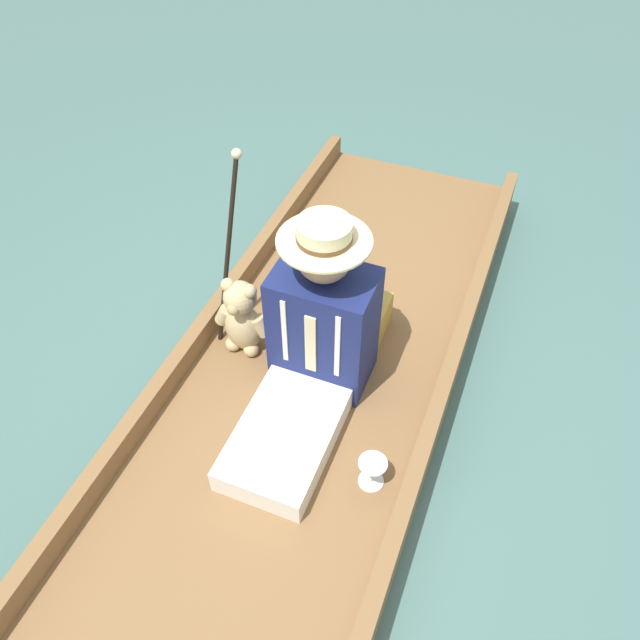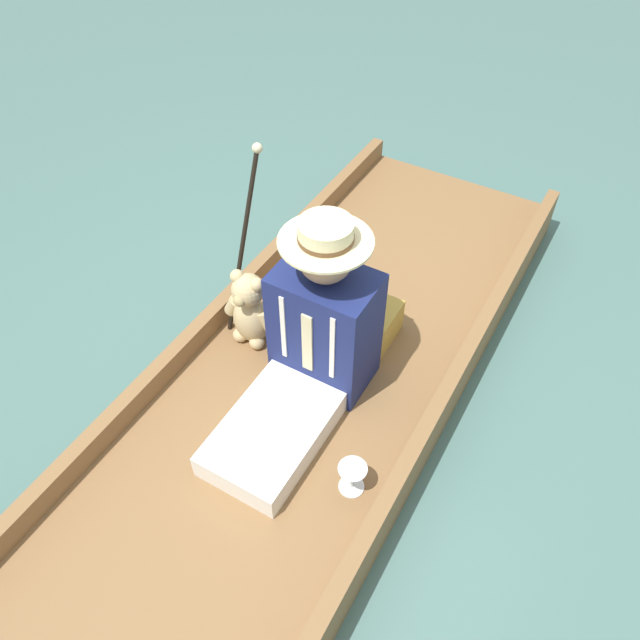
{
  "view_description": "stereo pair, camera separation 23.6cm",
  "coord_description": "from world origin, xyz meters",
  "px_view_note": "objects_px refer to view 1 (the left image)",
  "views": [
    {
      "loc": [
        -0.64,
        1.52,
        2.23
      ],
      "look_at": [
        -0.03,
        0.0,
        0.51
      ],
      "focal_mm": 35.0,
      "sensor_mm": 36.0,
      "label": 1
    },
    {
      "loc": [
        -0.85,
        1.42,
        2.23
      ],
      "look_at": [
        -0.03,
        0.0,
        0.51
      ],
      "focal_mm": 35.0,
      "sensor_mm": 36.0,
      "label": 2
    }
  ],
  "objects_px": {
    "teddy_bear": "(242,318)",
    "walking_cane": "(230,233)",
    "wine_glass": "(372,468)",
    "seated_person": "(315,342)"
  },
  "relations": [
    {
      "from": "seated_person",
      "to": "wine_glass",
      "type": "distance_m",
      "value": 0.52
    },
    {
      "from": "teddy_bear",
      "to": "wine_glass",
      "type": "height_order",
      "value": "teddy_bear"
    },
    {
      "from": "seated_person",
      "to": "walking_cane",
      "type": "distance_m",
      "value": 0.6
    },
    {
      "from": "walking_cane",
      "to": "seated_person",
      "type": "bearing_deg",
      "value": 149.94
    },
    {
      "from": "teddy_bear",
      "to": "wine_glass",
      "type": "xyz_separation_m",
      "value": [
        -0.72,
        0.42,
        -0.08
      ]
    },
    {
      "from": "seated_person",
      "to": "wine_glass",
      "type": "bearing_deg",
      "value": 140.42
    },
    {
      "from": "teddy_bear",
      "to": "walking_cane",
      "type": "height_order",
      "value": "walking_cane"
    },
    {
      "from": "wine_glass",
      "to": "seated_person",
      "type": "bearing_deg",
      "value": -42.88
    },
    {
      "from": "teddy_bear",
      "to": "walking_cane",
      "type": "relative_size",
      "value": 0.49
    },
    {
      "from": "seated_person",
      "to": "wine_glass",
      "type": "xyz_separation_m",
      "value": [
        -0.35,
        0.33,
        -0.18
      ]
    }
  ]
}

